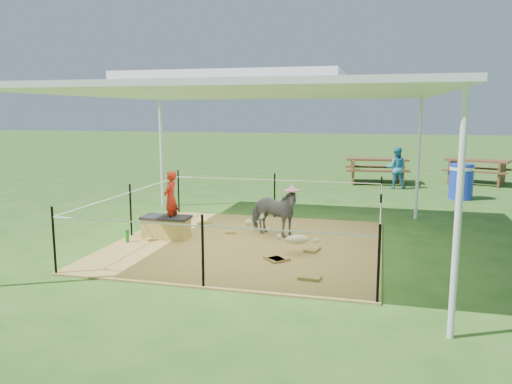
% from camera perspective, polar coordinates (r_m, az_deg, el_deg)
% --- Properties ---
extents(ground, '(90.00, 90.00, 0.00)m').
position_cam_1_polar(ground, '(8.84, -0.96, -6.05)').
color(ground, '#2D5919').
rests_on(ground, ground).
extents(hay_patch, '(4.60, 4.60, 0.03)m').
position_cam_1_polar(hay_patch, '(8.83, -0.96, -5.96)').
color(hay_patch, brown).
rests_on(hay_patch, ground).
extents(canopy_tent, '(6.30, 6.30, 2.90)m').
position_cam_1_polar(canopy_tent, '(8.53, -1.01, 11.66)').
color(canopy_tent, silver).
rests_on(canopy_tent, ground).
extents(rope_fence, '(4.54, 4.54, 1.00)m').
position_cam_1_polar(rope_fence, '(8.69, -0.97, -1.96)').
color(rope_fence, black).
rests_on(rope_fence, ground).
extents(straw_bale, '(0.82, 0.42, 0.36)m').
position_cam_1_polar(straw_bale, '(9.29, -10.19, -4.10)').
color(straw_bale, '#AC8E3E').
rests_on(straw_bale, hay_patch).
extents(dark_cloth, '(0.87, 0.46, 0.05)m').
position_cam_1_polar(dark_cloth, '(9.25, -10.23, -2.87)').
color(dark_cloth, black).
rests_on(dark_cloth, straw_bale).
extents(woman, '(0.24, 0.36, 0.98)m').
position_cam_1_polar(woman, '(9.12, -9.74, -0.05)').
color(woman, '#B31E11').
rests_on(woman, straw_bale).
extents(green_bottle, '(0.06, 0.06, 0.23)m').
position_cam_1_polar(green_bottle, '(9.16, -14.49, -4.88)').
color(green_bottle, '#1B7119').
rests_on(green_bottle, hay_patch).
extents(pony, '(1.16, 0.79, 0.90)m').
position_cam_1_polar(pony, '(9.25, 1.98, -2.33)').
color(pony, '#545359').
rests_on(pony, hay_patch).
extents(pink_hat, '(0.28, 0.28, 0.13)m').
position_cam_1_polar(pink_hat, '(9.16, 2.00, 0.82)').
color(pink_hat, pink).
rests_on(pink_hat, pony).
extents(foal, '(1.10, 0.83, 0.54)m').
position_cam_1_polar(foal, '(8.16, 4.75, -5.21)').
color(foal, beige).
rests_on(foal, hay_patch).
extents(trash_barrel, '(0.81, 0.81, 0.95)m').
position_cam_1_polar(trash_barrel, '(14.39, 22.40, 1.12)').
color(trash_barrel, '#1A34C5').
rests_on(trash_barrel, ground).
extents(picnic_table_near, '(2.09, 1.60, 0.82)m').
position_cam_1_polar(picnic_table_near, '(16.79, 13.58, 2.40)').
color(picnic_table_near, brown).
rests_on(picnic_table_near, ground).
extents(picnic_table_far, '(2.23, 1.91, 0.78)m').
position_cam_1_polar(picnic_table_far, '(17.72, 23.94, 2.15)').
color(picnic_table_far, brown).
rests_on(picnic_table_far, ground).
extents(distant_person, '(0.63, 0.50, 1.26)m').
position_cam_1_polar(distant_person, '(15.74, 15.72, 2.67)').
color(distant_person, teal).
rests_on(distant_person, ground).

